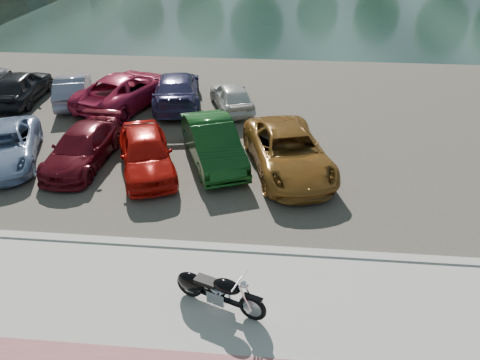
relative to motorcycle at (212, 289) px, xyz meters
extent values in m
plane|color=#595447|center=(0.18, 0.09, -0.56)|extent=(200.00, 200.00, 0.00)
cube|color=#ABA9A0|center=(0.18, -0.91, -0.51)|extent=(60.00, 6.00, 0.10)
cube|color=#ABA9A0|center=(0.18, 2.09, -0.49)|extent=(60.00, 0.30, 0.14)
cube|color=#413D34|center=(0.18, 11.09, -0.54)|extent=(60.00, 18.00, 0.04)
cube|color=#192D2A|center=(0.18, 40.09, -0.56)|extent=(120.00, 40.00, 0.00)
torus|color=black|center=(0.97, -0.38, -0.12)|extent=(0.68, 0.35, 0.68)
torus|color=black|center=(-0.57, 0.21, -0.12)|extent=(0.68, 0.35, 0.68)
cylinder|color=#B2B2B7|center=(0.97, -0.38, -0.12)|extent=(0.45, 0.22, 0.46)
cylinder|color=#B2B2B7|center=(-0.57, 0.21, -0.12)|extent=(0.45, 0.22, 0.46)
cylinder|color=silver|center=(0.81, -0.42, 0.18)|extent=(0.32, 0.16, 0.63)
cylinder|color=silver|center=(0.88, -0.23, 0.18)|extent=(0.32, 0.16, 0.63)
cylinder|color=silver|center=(0.67, -0.26, 0.57)|extent=(0.30, 0.71, 0.04)
sphere|color=silver|center=(0.76, -0.29, 0.49)|extent=(0.21, 0.21, 0.16)
sphere|color=silver|center=(0.82, -0.32, 0.49)|extent=(0.14, 0.14, 0.11)
cube|color=black|center=(0.97, -0.38, 0.19)|extent=(0.47, 0.29, 0.06)
cube|color=black|center=(0.20, -0.08, -0.18)|extent=(1.16, 0.52, 0.08)
cube|color=silver|center=(0.16, -0.07, -0.11)|extent=(0.53, 0.46, 0.34)
cylinder|color=silver|center=(0.25, -0.10, 0.09)|extent=(0.29, 0.26, 0.27)
cylinder|color=silver|center=(0.06, -0.03, 0.09)|extent=(0.29, 0.26, 0.27)
ellipsoid|color=black|center=(0.37, -0.15, 0.26)|extent=(0.76, 0.58, 0.32)
cube|color=black|center=(-0.12, 0.04, 0.20)|extent=(0.61, 0.46, 0.10)
ellipsoid|color=black|center=(-0.52, 0.19, 0.00)|extent=(0.80, 0.57, 0.50)
cube|color=black|center=(-0.57, 0.21, -0.07)|extent=(0.44, 0.31, 0.30)
cylinder|color=silver|center=(-0.07, 0.19, -0.24)|extent=(1.06, 0.48, 0.09)
cylinder|color=silver|center=(-0.07, 0.19, -0.16)|extent=(1.06, 0.48, 0.09)
cylinder|color=#B2B2B7|center=(0.00, -0.20, -0.33)|extent=(0.07, 0.14, 0.22)
imported|color=#8196BC|center=(-8.45, 6.32, 0.12)|extent=(3.63, 5.07, 1.28)
imported|color=#580C16|center=(-5.64, 6.49, 0.11)|extent=(1.96, 4.43, 1.27)
imported|color=#B8120C|center=(-3.21, 6.16, 0.21)|extent=(3.16, 4.64, 1.47)
imported|color=#114015|center=(-0.98, 7.08, 0.23)|extent=(3.14, 4.83, 1.50)
imported|color=brown|center=(1.73, 6.68, 0.21)|extent=(3.72, 5.73, 1.47)
imported|color=black|center=(-10.86, 12.17, 0.22)|extent=(2.02, 4.44, 1.48)
imported|color=slate|center=(-8.36, 12.26, 0.13)|extent=(2.51, 4.22, 1.31)
imported|color=#AF1D40|center=(-5.73, 12.15, 0.25)|extent=(4.20, 6.06, 1.54)
imported|color=navy|center=(-3.46, 12.50, 0.22)|extent=(2.97, 5.43, 1.49)
imported|color=silver|center=(-0.85, 12.15, 0.10)|extent=(2.65, 3.96, 1.25)
camera|label=1|loc=(1.39, -7.88, 7.74)|focal=35.00mm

